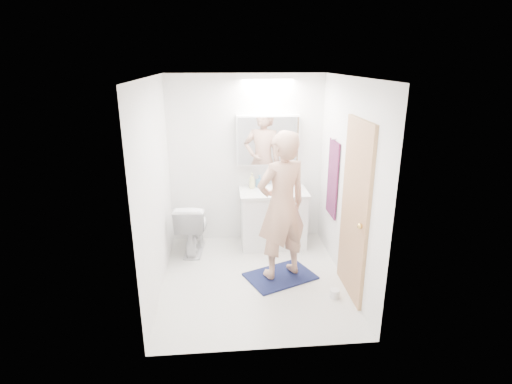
{
  "coord_description": "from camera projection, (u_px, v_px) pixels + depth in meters",
  "views": [
    {
      "loc": [
        -0.37,
        -4.31,
        2.58
      ],
      "look_at": [
        0.05,
        0.25,
        1.05
      ],
      "focal_mm": 28.02,
      "sensor_mm": 36.0,
      "label": 1
    }
  ],
  "objects": [
    {
      "name": "wall_front",
      "position": [
        266.0,
        232.0,
        3.36
      ],
      "size": [
        2.5,
        0.0,
        2.5
      ],
      "primitive_type": "plane",
      "rotation": [
        -1.57,
        0.0,
        0.0
      ],
      "color": "white",
      "rests_on": "floor"
    },
    {
      "name": "soap_bottle_a",
      "position": [
        252.0,
        181.0,
        5.68
      ],
      "size": [
        0.11,
        0.11,
        0.22
      ],
      "primitive_type": "imported",
      "rotation": [
        0.0,
        0.0,
        0.31
      ],
      "color": "#CDCA85",
      "rests_on": "countertop"
    },
    {
      "name": "faucet",
      "position": [
        271.0,
        181.0,
        5.78
      ],
      "size": [
        0.02,
        0.02,
        0.16
      ],
      "primitive_type": "cylinder",
      "color": "#B4B4B8",
      "rests_on": "countertop"
    },
    {
      "name": "towel",
      "position": [
        333.0,
        179.0,
        5.18
      ],
      "size": [
        0.02,
        0.42,
        1.0
      ],
      "primitive_type": "cube",
      "color": "#0F1C30",
      "rests_on": "wall_right"
    },
    {
      "name": "medicine_cabinet",
      "position": [
        268.0,
        140.0,
        5.58
      ],
      "size": [
        0.88,
        0.14,
        0.7
      ],
      "primitive_type": "cube",
      "color": "white",
      "rests_on": "wall_back"
    },
    {
      "name": "wall_right",
      "position": [
        348.0,
        184.0,
        4.63
      ],
      "size": [
        0.0,
        2.5,
        2.5
      ],
      "primitive_type": "plane",
      "rotation": [
        1.57,
        0.0,
        -1.57
      ],
      "color": "white",
      "rests_on": "floor"
    },
    {
      "name": "toilet_paper_roll",
      "position": [
        335.0,
        294.0,
        4.53
      ],
      "size": [
        0.11,
        0.11,
        0.1
      ],
      "primitive_type": "cylinder",
      "color": "silver",
      "rests_on": "floor"
    },
    {
      "name": "towel_hook",
      "position": [
        334.0,
        139.0,
        5.01
      ],
      "size": [
        0.07,
        0.02,
        0.02
      ],
      "primitive_type": "cylinder",
      "rotation": [
        0.0,
        1.57,
        0.0
      ],
      "color": "silver",
      "rests_on": "wall_right"
    },
    {
      "name": "mirror_panel",
      "position": [
        268.0,
        141.0,
        5.5
      ],
      "size": [
        0.84,
        0.01,
        0.66
      ],
      "primitive_type": "cube",
      "color": "silver",
      "rests_on": "medicine_cabinet"
    },
    {
      "name": "vanity_cabinet",
      "position": [
        273.0,
        219.0,
        5.74
      ],
      "size": [
        0.9,
        0.55,
        0.78
      ],
      "primitive_type": "cube",
      "color": "white",
      "rests_on": "floor"
    },
    {
      "name": "ceiling",
      "position": [
        253.0,
        77.0,
        4.16
      ],
      "size": [
        2.5,
        2.5,
        0.0
      ],
      "primitive_type": "plane",
      "rotation": [
        3.14,
        0.0,
        0.0
      ],
      "color": "white",
      "rests_on": "floor"
    },
    {
      "name": "soap_bottle_b",
      "position": [
        260.0,
        181.0,
        5.73
      ],
      "size": [
        0.12,
        0.11,
        0.18
      ],
      "primitive_type": "imported",
      "rotation": [
        0.0,
        0.0,
        -0.94
      ],
      "color": "#558CB7",
      "rests_on": "countertop"
    },
    {
      "name": "floor",
      "position": [
        254.0,
        279.0,
        4.92
      ],
      "size": [
        2.5,
        2.5,
        0.0
      ],
      "primitive_type": "plane",
      "color": "silver",
      "rests_on": "ground"
    },
    {
      "name": "sink_basin",
      "position": [
        273.0,
        189.0,
        5.62
      ],
      "size": [
        0.36,
        0.36,
        0.03
      ],
      "primitive_type": "cylinder",
      "color": "white",
      "rests_on": "countertop"
    },
    {
      "name": "toilet",
      "position": [
        193.0,
        227.0,
        5.54
      ],
      "size": [
        0.48,
        0.75,
        0.73
      ],
      "primitive_type": "imported",
      "rotation": [
        0.0,
        0.0,
        3.04
      ],
      "color": "white",
      "rests_on": "floor"
    },
    {
      "name": "wall_back",
      "position": [
        246.0,
        160.0,
        5.72
      ],
      "size": [
        2.5,
        0.0,
        2.5
      ],
      "primitive_type": "plane",
      "rotation": [
        1.57,
        0.0,
        0.0
      ],
      "color": "white",
      "rests_on": "floor"
    },
    {
      "name": "toothbrush_cup",
      "position": [
        289.0,
        184.0,
        5.76
      ],
      "size": [
        0.12,
        0.12,
        0.08
      ],
      "primitive_type": "imported",
      "rotation": [
        0.0,
        0.0,
        -0.41
      ],
      "color": "#3B57B1",
      "rests_on": "countertop"
    },
    {
      "name": "wall_left",
      "position": [
        155.0,
        189.0,
        4.44
      ],
      "size": [
        0.0,
        2.5,
        2.5
      ],
      "primitive_type": "plane",
      "rotation": [
        1.57,
        0.0,
        1.57
      ],
      "color": "white",
      "rests_on": "floor"
    },
    {
      "name": "bath_rug",
      "position": [
        280.0,
        276.0,
        4.96
      ],
      "size": [
        0.95,
        0.82,
        0.02
      ],
      "primitive_type": "cube",
      "rotation": [
        0.0,
        0.0,
        0.41
      ],
      "color": "#151743",
      "rests_on": "floor"
    },
    {
      "name": "countertop",
      "position": [
        273.0,
        192.0,
        5.61
      ],
      "size": [
        0.95,
        0.58,
        0.04
      ],
      "primitive_type": "cube",
      "color": "white",
      "rests_on": "vanity_cabinet"
    },
    {
      "name": "door_knob",
      "position": [
        360.0,
        226.0,
        4.09
      ],
      "size": [
        0.06,
        0.06,
        0.06
      ],
      "primitive_type": "sphere",
      "color": "gold",
      "rests_on": "door"
    },
    {
      "name": "door",
      "position": [
        355.0,
        211.0,
        4.36
      ],
      "size": [
        0.04,
        0.8,
        2.0
      ],
      "primitive_type": "cube",
      "color": "tan",
      "rests_on": "wall_right"
    },
    {
      "name": "person",
      "position": [
        282.0,
        206.0,
        4.67
      ],
      "size": [
        0.77,
        0.65,
        1.79
      ],
      "primitive_type": "imported",
      "rotation": [
        0.0,
        0.0,
        3.55
      ],
      "color": "tan",
      "rests_on": "bath_rug"
    }
  ]
}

